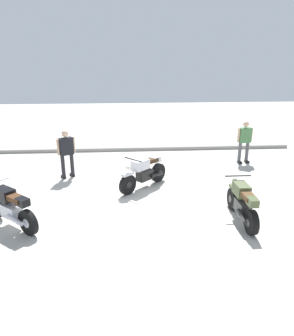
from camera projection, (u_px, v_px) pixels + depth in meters
name	position (u px, v px, depth m)	size (l,w,h in m)	color
ground_plane	(141.00, 190.00, 10.34)	(40.00, 40.00, 0.00)	#B7B2A8
curb_edge	(136.00, 149.00, 14.65)	(14.00, 0.30, 0.15)	#9C978F
motorcycle_silver_cruiser	(144.00, 172.00, 10.36)	(1.58, 1.55, 1.09)	black
motorcycle_black_cruiser	(10.00, 207.00, 7.99)	(1.68, 1.44, 1.09)	black
motorcycle_olive_vintage	(242.00, 203.00, 8.28)	(0.70, 1.95, 1.07)	black
person_in_green_shirt	(245.00, 139.00, 12.70)	(0.65, 0.38, 1.66)	#59595B
person_in_black_shirt	(66.00, 151.00, 11.10)	(0.60, 0.49, 1.69)	#262628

